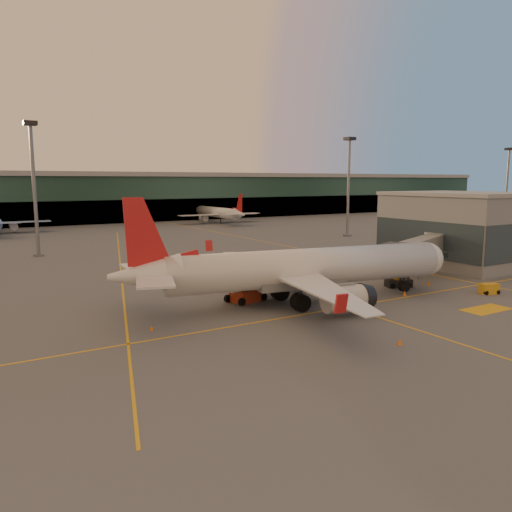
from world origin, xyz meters
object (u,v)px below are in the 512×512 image
main_airplane (298,270)px  pushback_tug (399,282)px  catering_truck (244,280)px  gpu_cart (489,289)px

main_airplane → pushback_tug: size_ratio=11.02×
catering_truck → gpu_cart: bearing=-38.2°
catering_truck → gpu_cart: 32.05m
gpu_cart → pushback_tug: size_ratio=0.67×
catering_truck → pushback_tug: 22.85m
catering_truck → pushback_tug: size_ratio=1.67×
catering_truck → gpu_cart: catering_truck is taller
catering_truck → pushback_tug: bearing=-23.9°
main_airplane → gpu_cart: main_airplane is taller
pushback_tug → catering_truck: bearing=-168.0°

